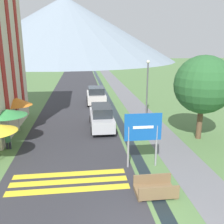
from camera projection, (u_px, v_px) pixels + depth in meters
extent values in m
plane|color=#517542|center=(99.00, 102.00, 27.34)|extent=(160.00, 160.00, 0.00)
cube|color=#2D2D33|center=(77.00, 87.00, 36.62)|extent=(6.40, 60.00, 0.01)
cube|color=slate|center=(118.00, 87.00, 37.33)|extent=(2.20, 60.00, 0.01)
cube|color=black|center=(102.00, 87.00, 37.05)|extent=(0.60, 60.00, 0.00)
cube|color=yellow|center=(69.00, 190.00, 10.97)|extent=(5.44, 0.44, 0.01)
cube|color=yellow|center=(69.00, 182.00, 11.64)|extent=(5.44, 0.44, 0.01)
cube|color=yellow|center=(70.00, 174.00, 12.31)|extent=(5.44, 0.44, 0.01)
cone|color=gray|center=(66.00, 29.00, 92.18)|extent=(80.34, 80.34, 22.72)
cube|color=maroon|center=(2.00, 54.00, 15.28)|extent=(0.06, 0.70, 8.43)
cube|color=maroon|center=(11.00, 52.00, 17.43)|extent=(0.06, 0.70, 8.43)
cube|color=maroon|center=(19.00, 51.00, 19.57)|extent=(0.06, 0.70, 8.43)
cylinder|color=gray|center=(128.00, 147.00, 12.73)|extent=(0.10, 0.10, 2.22)
cylinder|color=gray|center=(156.00, 146.00, 12.91)|extent=(0.10, 0.10, 2.22)
cube|color=#1451AD|center=(143.00, 127.00, 12.52)|extent=(1.91, 0.05, 1.42)
cube|color=white|center=(143.00, 127.00, 12.49)|extent=(1.05, 0.02, 0.14)
cube|color=brown|center=(155.00, 191.00, 10.66)|extent=(1.70, 1.10, 0.12)
cube|color=brown|center=(159.00, 192.00, 10.09)|extent=(1.70, 0.08, 0.45)
cube|color=brown|center=(152.00, 179.00, 11.07)|extent=(1.70, 0.08, 0.45)
cube|color=brown|center=(137.00, 194.00, 10.59)|extent=(0.16, 0.99, 0.08)
cube|color=brown|center=(172.00, 192.00, 10.77)|extent=(0.16, 0.99, 0.08)
cube|color=#B2B2B7|center=(101.00, 119.00, 18.82)|extent=(1.61, 4.52, 0.84)
cube|color=#23282D|center=(101.00, 110.00, 18.40)|extent=(1.37, 2.49, 0.68)
cylinder|color=black|center=(91.00, 119.00, 20.18)|extent=(0.18, 0.60, 0.60)
cylinder|color=black|center=(109.00, 119.00, 20.36)|extent=(0.18, 0.60, 0.60)
cylinder|color=black|center=(92.00, 131.00, 17.50)|extent=(0.18, 0.60, 0.60)
cylinder|color=black|center=(114.00, 130.00, 17.68)|extent=(0.18, 0.60, 0.60)
cube|color=silver|center=(96.00, 97.00, 26.53)|extent=(1.88, 4.05, 0.84)
cube|color=#23282D|center=(96.00, 90.00, 26.14)|extent=(1.60, 2.23, 0.68)
cylinder|color=black|center=(87.00, 99.00, 27.74)|extent=(0.18, 0.60, 0.60)
cylinder|color=black|center=(104.00, 98.00, 27.95)|extent=(0.18, 0.60, 0.60)
cylinder|color=black|center=(88.00, 104.00, 25.34)|extent=(0.18, 0.60, 0.60)
cylinder|color=black|center=(106.00, 103.00, 25.55)|extent=(0.18, 0.60, 0.60)
cube|color=black|center=(6.00, 132.00, 16.90)|extent=(0.40, 0.40, 0.04)
cube|color=black|center=(5.00, 130.00, 16.68)|extent=(0.40, 0.04, 0.40)
cylinder|color=black|center=(5.00, 134.00, 17.11)|extent=(0.03, 0.03, 0.45)
cylinder|color=black|center=(10.00, 134.00, 17.15)|extent=(0.03, 0.03, 0.45)
cylinder|color=black|center=(3.00, 136.00, 16.78)|extent=(0.03, 0.03, 0.45)
cylinder|color=black|center=(9.00, 136.00, 16.82)|extent=(0.03, 0.03, 0.45)
cylinder|color=black|center=(0.00, 152.00, 14.28)|extent=(0.03, 0.03, 0.45)
cylinder|color=#B7B2A8|center=(9.00, 128.00, 15.49)|extent=(0.06, 0.06, 2.26)
cone|color=#338442|center=(7.00, 112.00, 15.22)|extent=(2.35, 2.35, 0.39)
cylinder|color=#B7B2A8|center=(18.00, 116.00, 18.07)|extent=(0.06, 0.06, 2.33)
cone|color=orange|center=(17.00, 101.00, 17.79)|extent=(2.12, 2.12, 0.54)
cylinder|color=#282833|center=(7.00, 145.00, 15.20)|extent=(0.14, 0.14, 0.46)
cylinder|color=#282833|center=(10.00, 145.00, 15.22)|extent=(0.14, 0.14, 0.46)
cylinder|color=#386B47|center=(8.00, 137.00, 15.07)|extent=(0.32, 0.32, 0.59)
sphere|color=beige|center=(7.00, 131.00, 14.97)|extent=(0.22, 0.22, 0.22)
cylinder|color=#515156|center=(147.00, 92.00, 20.83)|extent=(0.12, 0.12, 4.68)
sphere|color=silver|center=(148.00, 62.00, 20.17)|extent=(0.28, 0.28, 0.28)
cylinder|color=brown|center=(199.00, 124.00, 16.72)|extent=(0.36, 0.36, 2.08)
sphere|color=#285B2D|center=(203.00, 85.00, 16.02)|extent=(3.76, 3.76, 3.76)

